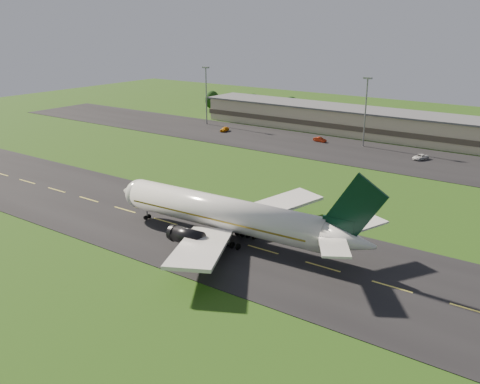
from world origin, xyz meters
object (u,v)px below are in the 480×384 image
Objects in this scene: airliner at (227,214)px; terminal at (389,125)px; service_vehicle_b at (320,140)px; light_mast_west at (206,89)px; service_vehicle_a at (224,129)px; light_mast_centre at (366,104)px; service_vehicle_c at (420,157)px.

airliner is 0.35× the size of terminal.
service_vehicle_b is (-22.84, 77.78, -3.87)m from airliner.
light_mast_west reaches higher than airliner.
service_vehicle_a is at bearing -154.62° from terminal.
service_vehicle_a is (-48.26, -22.89, -3.15)m from terminal.
light_mast_centre is 4.65× the size of service_vehicle_a.
service_vehicle_c is (17.58, -21.92, -3.20)m from terminal.
light_mast_west is 80.08m from service_vehicle_c.
light_mast_centre is (-9.58, 79.95, 8.08)m from airliner.
light_mast_centre is (60.00, 0.00, 0.00)m from light_mast_west.
light_mast_west is (-61.40, -16.18, 8.75)m from terminal.
light_mast_west is 48.29m from service_vehicle_b.
service_vehicle_a reaches higher than service_vehicle_b.
airliner is at bearing -85.14° from terminal.
service_vehicle_a is at bearing -27.04° from light_mast_west.
service_vehicle_b is at bearing -2.66° from light_mast_west.
airliner is 96.49m from terminal.
light_mast_centre is 48.81m from service_vehicle_a.
light_mast_west is at bearing 142.10° from service_vehicle_a.
airliner is 2.52× the size of light_mast_centre.
light_mast_west reaches higher than service_vehicle_b.
terminal is 23.71m from service_vehicle_b.
service_vehicle_c is at bearing 79.69° from airliner.
light_mast_centre reaches higher than service_vehicle_a.
service_vehicle_a is at bearing -171.85° from light_mast_centre.
terminal is 33.14× the size of service_vehicle_a.
service_vehicle_b is (46.74, -2.17, -11.95)m from light_mast_west.
service_vehicle_c is (18.98, -5.73, -11.94)m from light_mast_centre.
service_vehicle_b is at bearing -3.16° from service_vehicle_a.
service_vehicle_c is (32.24, -3.57, 0.00)m from service_vehicle_b.
service_vehicle_a is at bearing 103.46° from service_vehicle_b.
airliner reaches higher than service_vehicle_b.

